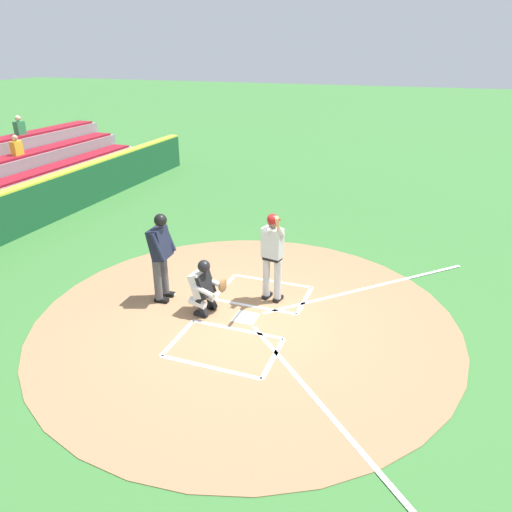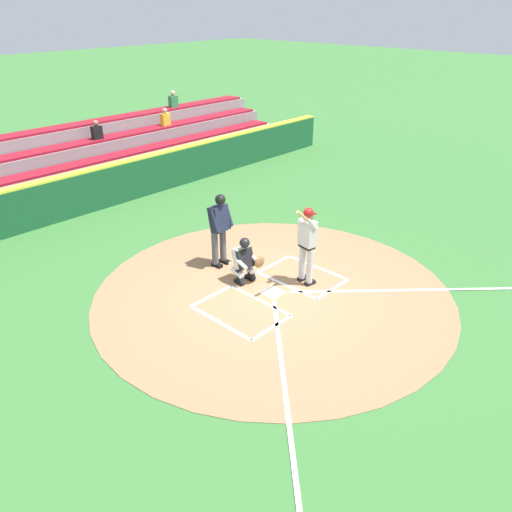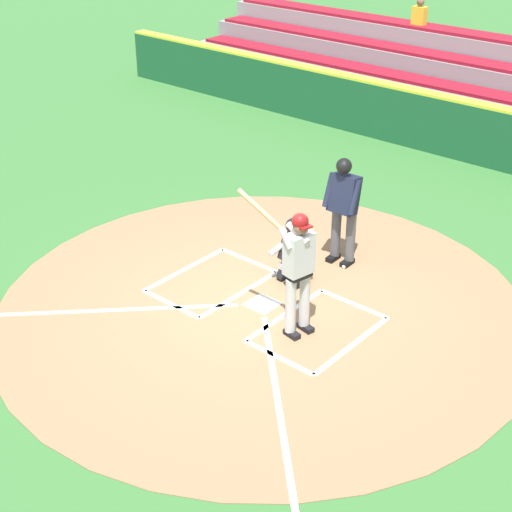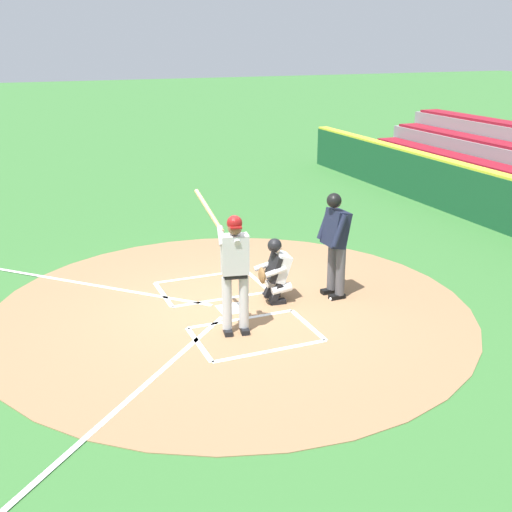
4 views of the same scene
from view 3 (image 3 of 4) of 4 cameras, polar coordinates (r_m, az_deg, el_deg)
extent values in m
plane|color=#387033|center=(11.71, 0.46, -3.62)|extent=(120.00, 120.00, 0.00)
cylinder|color=#99704C|center=(11.71, 0.46, -3.59)|extent=(8.00, 8.00, 0.01)
cube|color=white|center=(11.70, 0.46, -3.56)|extent=(0.44, 0.44, 0.01)
cube|color=white|center=(11.80, 7.21, -3.52)|extent=(1.20, 0.08, 0.01)
cube|color=white|center=(10.57, 1.68, -7.49)|extent=(1.20, 0.08, 0.01)
cube|color=white|center=(11.46, 2.19, -4.33)|extent=(0.08, 1.80, 0.01)
cube|color=white|center=(10.89, 7.16, -6.52)|extent=(0.08, 1.80, 0.01)
cube|color=white|center=(12.88, -0.53, -0.33)|extent=(1.20, 0.08, 0.01)
cube|color=white|center=(11.77, -6.30, -3.54)|extent=(1.20, 0.08, 0.01)
cube|color=white|center=(11.95, -1.19, -2.81)|extent=(0.08, 1.80, 0.01)
cube|color=white|center=(12.68, -5.25, -0.97)|extent=(0.08, 1.80, 0.01)
cube|color=white|center=(11.86, -14.02, -4.04)|extent=(3.73, 3.73, 0.01)
cube|color=white|center=(9.33, 2.05, -13.25)|extent=(3.73, 3.73, 0.01)
cylinder|color=#BCBCBC|center=(10.91, 3.61, -3.23)|extent=(0.15, 0.15, 0.84)
cube|color=black|center=(11.13, 3.67, -5.31)|extent=(0.28, 0.17, 0.09)
cylinder|color=#BCBCBC|center=(10.76, 2.57, -3.69)|extent=(0.15, 0.15, 0.84)
cube|color=black|center=(10.98, 2.66, -5.78)|extent=(0.28, 0.17, 0.09)
cube|color=black|center=(10.59, 3.16, -1.30)|extent=(0.28, 0.38, 0.10)
cube|color=#BCBCBC|center=(10.44, 3.20, 0.18)|extent=(0.31, 0.44, 0.60)
sphere|color=brown|center=(10.24, 3.34, 2.15)|extent=(0.21, 0.21, 0.21)
sphere|color=maroon|center=(10.22, 3.27, 2.54)|extent=(0.23, 0.23, 0.23)
cube|color=maroon|center=(10.16, 3.68, 2.15)|extent=(0.14, 0.19, 0.02)
cylinder|color=#BCBCBC|center=(10.35, 3.12, 1.67)|extent=(0.44, 0.17, 0.21)
cylinder|color=#BCBCBC|center=(10.23, 2.24, 1.34)|extent=(0.28, 0.14, 0.29)
cylinder|color=tan|center=(10.27, 0.40, 3.35)|extent=(0.72, 0.24, 0.53)
cylinder|color=tan|center=(10.24, 2.13, 1.76)|extent=(0.09, 0.09, 0.08)
cube|color=black|center=(12.18, 3.26, -2.04)|extent=(0.15, 0.27, 0.09)
cube|color=black|center=(12.08, 3.15, -1.48)|extent=(0.15, 0.25, 0.37)
cylinder|color=silver|center=(12.10, 3.49, -0.98)|extent=(0.19, 0.38, 0.21)
cube|color=black|center=(12.37, 2.19, -1.50)|extent=(0.15, 0.27, 0.09)
cube|color=black|center=(12.27, 2.07, -0.93)|extent=(0.15, 0.25, 0.37)
cylinder|color=silver|center=(12.29, 2.41, -0.45)|extent=(0.19, 0.38, 0.21)
cube|color=silver|center=(12.04, 3.02, 0.71)|extent=(0.44, 0.40, 0.52)
cube|color=black|center=(11.97, 2.65, 0.54)|extent=(0.44, 0.26, 0.46)
sphere|color=beige|center=(11.83, 2.83, 2.19)|extent=(0.21, 0.21, 0.21)
sphere|color=black|center=(11.81, 2.76, 2.25)|extent=(0.24, 0.24, 0.24)
cylinder|color=silver|center=(11.82, 3.14, 0.03)|extent=(0.14, 0.46, 0.20)
cylinder|color=silver|center=(12.07, 1.77, 0.69)|extent=(0.14, 0.46, 0.20)
ellipsoid|color=brown|center=(11.71, 2.45, -0.41)|extent=(0.29, 0.13, 0.28)
cylinder|color=#4C4C51|center=(12.65, 6.99, 1.42)|extent=(0.16, 0.16, 0.86)
cube|color=black|center=(12.83, 6.75, -0.51)|extent=(0.14, 0.29, 0.09)
cylinder|color=#4C4C51|center=(12.78, 5.92, 1.78)|extent=(0.16, 0.16, 0.86)
cube|color=black|center=(12.96, 5.70, -0.14)|extent=(0.14, 0.29, 0.09)
cube|color=#191E33|center=(12.37, 6.54, 4.59)|extent=(0.46, 0.38, 0.66)
sphere|color=#9E7051|center=(12.16, 6.56, 6.56)|extent=(0.22, 0.22, 0.22)
sphere|color=black|center=(12.13, 6.51, 6.62)|extent=(0.25, 0.25, 0.25)
cylinder|color=#191E33|center=(12.18, 7.30, 4.31)|extent=(0.11, 0.29, 0.56)
cylinder|color=#191E33|center=(12.41, 5.41, 4.89)|extent=(0.11, 0.29, 0.56)
sphere|color=white|center=(12.73, 6.54, -0.78)|extent=(0.07, 0.07, 0.07)
cube|color=#19512D|center=(17.32, 16.86, 8.40)|extent=(22.00, 0.36, 1.25)
cube|color=yellow|center=(17.12, 17.17, 10.45)|extent=(22.00, 0.32, 0.06)
cube|color=gray|center=(18.35, 18.07, 7.99)|extent=(20.00, 0.85, 0.45)
cube|color=maroon|center=(18.26, 18.19, 8.77)|extent=(19.60, 0.72, 0.08)
cube|color=yellow|center=(21.66, 11.96, 16.97)|extent=(0.36, 0.22, 0.46)
sphere|color=brown|center=(21.60, 12.06, 17.85)|extent=(0.20, 0.20, 0.20)
camera|label=1|loc=(14.62, -32.33, 18.91)|focal=33.51mm
camera|label=2|loc=(13.95, -48.29, 18.55)|focal=36.01mm
camera|label=4|loc=(5.48, 67.70, -10.90)|focal=45.15mm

